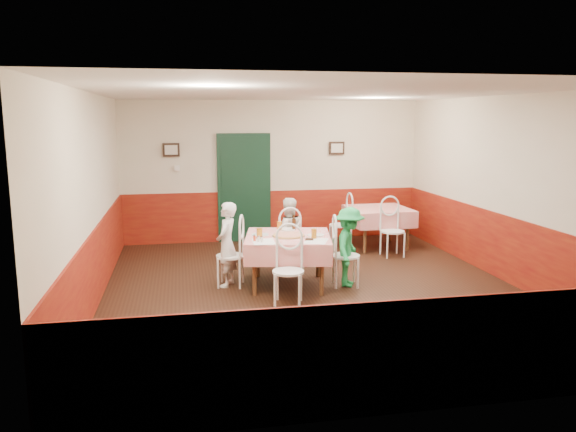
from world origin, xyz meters
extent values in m
plane|color=black|center=(0.00, 0.00, 0.00)|extent=(7.00, 7.00, 0.00)
plane|color=white|center=(0.00, 0.00, 2.80)|extent=(7.00, 7.00, 0.00)
cube|color=beige|center=(0.00, 3.50, 1.40)|extent=(6.00, 0.10, 2.80)
cube|color=beige|center=(0.00, -3.50, 1.40)|extent=(6.00, 0.10, 2.80)
cube|color=beige|center=(-3.00, 0.00, 1.40)|extent=(0.10, 7.00, 2.80)
cube|color=beige|center=(3.00, 0.00, 1.40)|extent=(0.10, 7.00, 2.80)
cube|color=maroon|center=(0.00, 3.48, 0.50)|extent=(6.00, 0.03, 1.00)
cube|color=maroon|center=(0.00, -3.48, 0.50)|extent=(6.00, 0.03, 1.00)
cube|color=maroon|center=(-2.98, 0.00, 0.50)|extent=(0.03, 7.00, 1.00)
cube|color=maroon|center=(2.98, 0.00, 0.50)|extent=(0.03, 7.00, 1.00)
cube|color=black|center=(-0.60, 3.45, 1.05)|extent=(0.96, 0.06, 2.10)
cube|color=black|center=(-2.00, 3.45, 1.85)|extent=(0.32, 0.03, 0.26)
cube|color=black|center=(1.30, 3.45, 1.85)|extent=(0.32, 0.03, 0.26)
cube|color=white|center=(-1.90, 3.45, 1.50)|extent=(0.10, 0.03, 0.10)
cube|color=red|center=(-0.32, 0.28, 0.38)|extent=(1.43, 1.43, 0.77)
cube|color=red|center=(1.86, 2.44, 0.38)|extent=(1.15, 1.15, 0.77)
cylinder|color=#B74723|center=(-0.33, 0.22, 0.78)|extent=(0.53, 0.53, 0.03)
cylinder|color=white|center=(-0.72, 0.37, 0.77)|extent=(0.29, 0.29, 0.01)
cylinder|color=white|center=(0.07, 0.19, 0.77)|extent=(0.29, 0.29, 0.01)
cylinder|color=white|center=(-0.25, 0.69, 0.77)|extent=(0.29, 0.29, 0.01)
cylinder|color=#BF7219|center=(-0.77, 0.12, 0.84)|extent=(0.10, 0.10, 0.15)
cylinder|color=#BF7219|center=(0.00, 0.01, 0.83)|extent=(0.09, 0.09, 0.14)
cylinder|color=#BF7219|center=(-0.38, 0.68, 0.83)|extent=(0.09, 0.09, 0.14)
cylinder|color=#381C0A|center=(-0.15, 0.68, 0.87)|extent=(0.07, 0.07, 0.21)
cylinder|color=silver|center=(-0.81, -0.07, 0.81)|extent=(0.04, 0.04, 0.09)
cylinder|color=silver|center=(-0.77, -0.11, 0.81)|extent=(0.04, 0.04, 0.09)
cylinder|color=#B23319|center=(-0.85, -0.01, 0.81)|extent=(0.04, 0.04, 0.09)
cube|color=white|center=(-0.73, -0.07, 0.76)|extent=(0.32, 0.41, 0.00)
cube|color=white|center=(0.00, -0.17, 0.76)|extent=(0.43, 0.48, 0.00)
cube|color=black|center=(-0.08, -0.08, 0.77)|extent=(0.12, 0.11, 0.02)
imported|color=gray|center=(-1.21, 0.44, 0.63)|extent=(0.45, 0.54, 1.25)
imported|color=gray|center=(-0.15, 1.16, 0.59)|extent=(0.60, 0.48, 1.19)
imported|color=gray|center=(0.56, 0.11, 0.59)|extent=(0.72, 0.87, 1.18)
camera|label=1|loc=(-1.84, -7.62, 2.47)|focal=35.00mm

